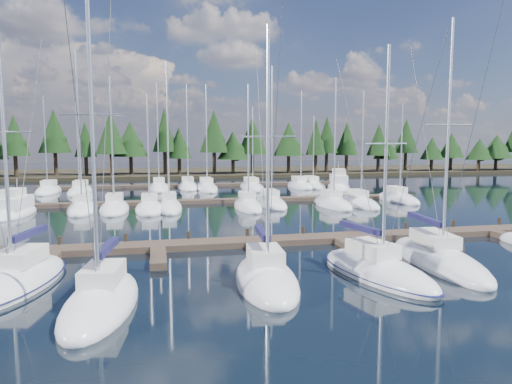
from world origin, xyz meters
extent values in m
plane|color=black|center=(0.00, 30.00, 0.00)|extent=(260.00, 260.00, 0.00)
cube|color=black|center=(0.00, 90.00, 0.30)|extent=(220.00, 30.00, 0.60)
cube|color=#48392D|center=(0.00, 18.00, 0.20)|extent=(44.00, 2.00, 0.40)
cube|color=#48392D|center=(-12.00, 15.00, 0.20)|extent=(0.90, 4.00, 0.40)
cube|color=#48392D|center=(-6.00, 15.00, 0.20)|extent=(0.90, 4.00, 0.40)
cube|color=#48392D|center=(0.00, 15.00, 0.20)|extent=(0.90, 4.00, 0.40)
cube|color=#48392D|center=(6.00, 15.00, 0.20)|extent=(0.90, 4.00, 0.40)
cube|color=#48392D|center=(12.00, 15.00, 0.20)|extent=(0.90, 4.00, 0.40)
cylinder|color=black|center=(-12.00, 19.00, 0.45)|extent=(0.26, 0.26, 0.90)
cylinder|color=black|center=(-8.00, 19.00, 0.45)|extent=(0.26, 0.26, 0.90)
cylinder|color=black|center=(-4.00, 19.00, 0.45)|extent=(0.26, 0.26, 0.90)
cylinder|color=black|center=(0.00, 19.00, 0.45)|extent=(0.26, 0.26, 0.90)
cylinder|color=black|center=(4.00, 19.00, 0.45)|extent=(0.26, 0.26, 0.90)
cylinder|color=black|center=(8.00, 19.00, 0.45)|extent=(0.26, 0.26, 0.90)
cylinder|color=black|center=(12.00, 19.00, 0.45)|extent=(0.26, 0.26, 0.90)
cylinder|color=black|center=(16.00, 19.00, 0.45)|extent=(0.26, 0.26, 0.90)
cylinder|color=black|center=(20.00, 19.00, 0.45)|extent=(0.26, 0.26, 0.90)
cube|color=#48392D|center=(0.00, 40.00, 0.20)|extent=(50.00, 1.80, 0.40)
cube|color=#48392D|center=(0.00, 60.00, 0.20)|extent=(46.00, 1.80, 0.40)
ellipsoid|color=white|center=(-12.53, 11.77, 0.15)|extent=(4.57, 8.55, 1.90)
cube|color=silver|center=(-12.45, 12.16, 1.35)|extent=(2.13, 2.88, 0.70)
cylinder|color=silver|center=(-12.62, 11.37, 6.65)|extent=(0.19, 0.19, 11.30)
cylinder|color=silver|center=(-12.25, 13.12, 2.10)|extent=(0.85, 3.52, 0.12)
cube|color=#17163D|center=(-12.25, 13.12, 2.25)|extent=(1.04, 3.41, 0.30)
cylinder|color=silver|center=(-12.62, 11.37, 7.22)|extent=(2.63, 0.62, 0.07)
cylinder|color=#3F3F44|center=(-12.18, 13.47, 6.50)|extent=(0.92, 4.24, 11.61)
ellipsoid|color=#0C0E3C|center=(-12.53, 11.77, 0.22)|extent=(4.75, 8.89, 0.18)
ellipsoid|color=white|center=(-8.32, 7.82, 0.15)|extent=(3.64, 7.85, 1.90)
cube|color=silver|center=(-8.27, 8.20, 1.35)|extent=(1.77, 2.59, 0.70)
cylinder|color=silver|center=(-8.38, 7.45, 7.18)|extent=(0.18, 0.18, 12.37)
cylinder|color=silver|center=(-8.15, 9.10, 2.10)|extent=(0.57, 3.31, 0.12)
cube|color=#17163D|center=(-8.15, 9.10, 2.25)|extent=(0.77, 3.19, 0.30)
cylinder|color=silver|center=(-8.38, 7.45, 7.80)|extent=(2.38, 0.39, 0.07)
cylinder|color=#3F3F44|center=(-8.59, 5.84, 7.03)|extent=(0.47, 3.25, 12.67)
cylinder|color=#3F3F44|center=(-8.11, 9.43, 7.03)|extent=(0.57, 4.00, 12.68)
ellipsoid|color=white|center=(-1.00, 9.48, 0.15)|extent=(3.46, 7.78, 1.90)
cube|color=silver|center=(-0.97, 9.86, 1.35)|extent=(1.76, 2.54, 0.70)
cylinder|color=silver|center=(-1.04, 9.11, 6.47)|extent=(0.17, 0.17, 10.94)
cylinder|color=silver|center=(-0.90, 10.77, 2.10)|extent=(0.39, 3.33, 0.12)
cube|color=#17163D|center=(-0.90, 10.77, 2.25)|extent=(0.61, 3.20, 0.30)
cylinder|color=silver|center=(-1.04, 9.11, 7.01)|extent=(2.56, 0.28, 0.07)
cylinder|color=#3F3F44|center=(-1.17, 7.48, 6.32)|extent=(0.30, 3.28, 11.24)
cylinder|color=#3F3F44|center=(-0.87, 11.11, 6.32)|extent=(0.36, 4.03, 11.25)
ellipsoid|color=white|center=(4.79, 9.57, 0.15)|extent=(4.44, 8.57, 1.90)
cube|color=silver|center=(4.71, 9.97, 1.35)|extent=(2.05, 2.88, 0.70)
cylinder|color=silver|center=(4.88, 9.17, 6.18)|extent=(0.19, 0.19, 10.35)
cylinder|color=silver|center=(4.51, 10.93, 2.10)|extent=(0.86, 3.54, 0.12)
cube|color=#17163D|center=(4.51, 10.93, 2.25)|extent=(1.06, 3.43, 0.30)
cylinder|color=silver|center=(4.88, 9.17, 6.69)|extent=(2.48, 0.59, 0.07)
cylinder|color=#3F3F44|center=(5.24, 7.45, 6.03)|extent=(0.77, 3.47, 10.66)
cylinder|color=#3F3F44|center=(4.43, 11.29, 6.03)|extent=(0.94, 4.27, 10.66)
ellipsoid|color=#0C0E3C|center=(4.79, 9.57, 0.22)|extent=(4.62, 8.91, 0.18)
ellipsoid|color=white|center=(9.23, 11.01, 0.15)|extent=(4.09, 10.27, 1.90)
cube|color=silver|center=(9.29, 11.50, 1.35)|extent=(1.96, 3.37, 0.70)
cylinder|color=silver|center=(9.16, 10.51, 7.08)|extent=(0.18, 0.18, 12.16)
cylinder|color=silver|center=(9.44, 12.69, 2.10)|extent=(0.67, 4.37, 0.12)
cube|color=#17163D|center=(9.44, 12.69, 2.25)|extent=(0.88, 4.21, 0.30)
cylinder|color=silver|center=(9.16, 10.51, 7.69)|extent=(2.56, 0.39, 0.07)
cylinder|color=#3F3F44|center=(8.89, 8.38, 6.93)|extent=(0.58, 4.29, 12.47)
cylinder|color=#3F3F44|center=(9.50, 13.14, 6.93)|extent=(0.70, 5.28, 12.47)
ellipsoid|color=white|center=(-13.13, 36.01, 0.15)|extent=(2.77, 7.79, 1.90)
cube|color=silver|center=(-13.13, 36.40, 1.35)|extent=(1.52, 2.49, 0.70)
cylinder|color=silver|center=(-13.13, 35.62, 8.24)|extent=(0.16, 0.16, 14.48)
ellipsoid|color=white|center=(-10.09, 35.70, 0.15)|extent=(2.76, 8.27, 1.90)
cube|color=silver|center=(-10.09, 36.11, 1.35)|extent=(1.52, 2.64, 0.70)
cylinder|color=silver|center=(-10.09, 35.29, 7.04)|extent=(0.16, 0.16, 12.08)
ellipsoid|color=white|center=(-6.67, 34.79, 0.15)|extent=(2.82, 7.34, 1.90)
cube|color=silver|center=(-6.67, 35.15, 1.35)|extent=(1.55, 2.35, 0.70)
cylinder|color=silver|center=(-6.67, 34.42, 6.22)|extent=(0.16, 0.16, 10.44)
ellipsoid|color=white|center=(-4.76, 35.53, 0.15)|extent=(2.52, 8.46, 1.90)
cube|color=silver|center=(-4.76, 35.95, 1.35)|extent=(1.38, 2.71, 0.70)
cylinder|color=silver|center=(-4.76, 35.11, 7.82)|extent=(0.16, 0.16, 13.65)
ellipsoid|color=white|center=(3.16, 34.53, 0.15)|extent=(2.46, 8.09, 1.90)
cube|color=silver|center=(3.16, 34.93, 1.35)|extent=(1.35, 2.59, 0.70)
cylinder|color=silver|center=(3.16, 34.12, 6.78)|extent=(0.16, 0.16, 11.56)
ellipsoid|color=white|center=(6.05, 36.26, 0.15)|extent=(2.69, 8.92, 1.90)
cube|color=silver|center=(6.05, 36.70, 1.35)|extent=(1.48, 2.86, 0.70)
cylinder|color=silver|center=(6.05, 35.81, 7.85)|extent=(0.16, 0.16, 13.70)
ellipsoid|color=white|center=(12.33, 34.27, 0.15)|extent=(2.81, 8.38, 1.90)
cube|color=silver|center=(12.33, 34.69, 1.35)|extent=(1.55, 2.68, 0.70)
cylinder|color=silver|center=(12.33, 33.85, 7.22)|extent=(0.16, 0.16, 12.44)
ellipsoid|color=white|center=(15.34, 34.04, 0.15)|extent=(2.43, 8.22, 1.90)
cube|color=silver|center=(15.34, 34.46, 1.35)|extent=(1.34, 2.63, 0.70)
cylinder|color=silver|center=(15.34, 33.63, 6.61)|extent=(0.16, 0.16, 11.23)
ellipsoid|color=white|center=(21.37, 36.62, 0.15)|extent=(2.60, 8.37, 1.90)
cube|color=silver|center=(21.37, 37.04, 1.35)|extent=(1.43, 2.68, 0.70)
cylinder|color=silver|center=(21.37, 36.20, 6.13)|extent=(0.16, 0.16, 10.26)
ellipsoid|color=white|center=(-20.31, 55.12, 0.15)|extent=(2.89, 8.79, 1.90)
cube|color=silver|center=(-20.31, 55.56, 1.35)|extent=(1.59, 2.81, 0.70)
cylinder|color=silver|center=(-20.31, 54.68, 6.97)|extent=(0.16, 0.16, 11.94)
ellipsoid|color=white|center=(-16.00, 53.53, 0.15)|extent=(2.92, 9.76, 1.90)
cube|color=silver|center=(-16.00, 54.02, 1.35)|extent=(1.61, 3.12, 0.70)
cylinder|color=silver|center=(-16.00, 53.05, 6.57)|extent=(0.16, 0.16, 11.13)
ellipsoid|color=white|center=(-5.58, 56.08, 0.15)|extent=(2.89, 10.35, 1.90)
cube|color=silver|center=(-5.58, 56.60, 1.35)|extent=(1.59, 3.31, 0.70)
cylinder|color=silver|center=(-5.58, 55.56, 8.08)|extent=(0.16, 0.16, 14.15)
ellipsoid|color=white|center=(-1.37, 56.96, 0.15)|extent=(2.88, 9.08, 1.90)
cube|color=silver|center=(-1.37, 57.41, 1.35)|extent=(1.58, 2.91, 0.70)
cylinder|color=silver|center=(-1.37, 56.50, 8.11)|extent=(0.16, 0.16, 14.23)
ellipsoid|color=white|center=(1.20, 54.96, 0.15)|extent=(2.90, 11.49, 1.90)
cube|color=silver|center=(1.20, 55.53, 1.35)|extent=(1.59, 3.68, 0.70)
cylinder|color=silver|center=(1.20, 54.38, 8.02)|extent=(0.16, 0.16, 14.03)
ellipsoid|color=white|center=(7.75, 54.07, 0.15)|extent=(2.99, 10.35, 1.90)
cube|color=silver|center=(7.75, 54.59, 1.35)|extent=(1.64, 3.31, 0.70)
cylinder|color=silver|center=(7.75, 53.56, 6.44)|extent=(0.16, 0.16, 10.89)
ellipsoid|color=white|center=(15.37, 54.83, 0.15)|extent=(2.99, 8.32, 1.90)
cube|color=silver|center=(15.37, 55.25, 1.35)|extent=(1.64, 2.66, 0.70)
cylinder|color=silver|center=(15.37, 54.42, 7.71)|extent=(0.16, 0.16, 13.42)
ellipsoid|color=white|center=(17.35, 54.88, 0.15)|extent=(2.75, 8.92, 1.90)
cube|color=silver|center=(17.35, 55.32, 1.35)|extent=(1.51, 2.86, 0.70)
cylinder|color=silver|center=(17.35, 54.43, 5.88)|extent=(0.16, 0.16, 9.76)
ellipsoid|color=white|center=(-18.97, 34.99, 0.10)|extent=(3.39, 8.43, 1.65)
cube|color=white|center=(-18.97, 34.99, 1.19)|extent=(2.41, 4.68, 1.10)
cube|color=silver|center=(-19.00, 34.58, 2.11)|extent=(1.73, 2.99, 0.82)
cylinder|color=silver|center=(-18.90, 35.82, 2.65)|extent=(0.09, 0.09, 1.46)
ellipsoid|color=white|center=(20.45, 52.03, 0.10)|extent=(6.23, 10.21, 1.94)
cube|color=white|center=(20.45, 52.03, 1.40)|extent=(4.03, 5.83, 1.29)
cube|color=silver|center=(20.29, 51.57, 2.48)|extent=(2.79, 3.79, 0.97)
cylinder|color=silver|center=(20.76, 52.95, 3.12)|extent=(0.10, 0.10, 1.72)
cylinder|color=black|center=(-31.08, 80.20, 2.51)|extent=(0.70, 0.70, 3.83)
cone|color=black|center=(-31.08, 80.20, 8.15)|extent=(5.17, 5.17, 7.44)
ellipsoid|color=black|center=(-30.58, 80.20, 6.45)|extent=(3.10, 3.10, 3.10)
cylinder|color=black|center=(-24.85, 83.34, 2.74)|extent=(0.70, 0.70, 4.28)
cone|color=black|center=(-24.85, 83.34, 9.05)|extent=(5.98, 5.98, 8.33)
ellipsoid|color=black|center=(-24.35, 83.34, 7.15)|extent=(3.59, 3.59, 3.59)
cylinder|color=black|center=(-19.15, 82.51, 2.35)|extent=(0.70, 0.70, 3.49)
cone|color=black|center=(-19.15, 82.51, 7.49)|extent=(4.17, 4.17, 6.79)
ellipsoid|color=black|center=(-18.65, 82.51, 5.94)|extent=(2.50, 2.50, 2.50)
cylinder|color=black|center=(-14.07, 78.80, 2.65)|extent=(0.70, 0.70, 4.10)
cone|color=black|center=(-14.07, 78.80, 8.68)|extent=(5.63, 5.63, 7.97)
ellipsoid|color=black|center=(-13.57, 78.80, 6.86)|extent=(3.38, 3.38, 3.38)
cylinder|color=black|center=(-10.72, 82.39, 2.36)|extent=(0.70, 0.70, 3.52)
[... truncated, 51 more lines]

